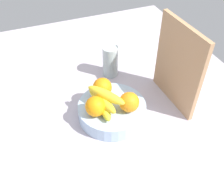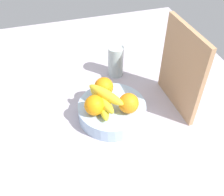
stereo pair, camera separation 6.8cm
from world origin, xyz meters
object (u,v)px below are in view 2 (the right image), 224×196
at_px(orange_center, 95,105).
at_px(cutting_board, 181,70).
at_px(orange_front_left, 129,103).
at_px(orange_front_right, 104,87).
at_px(banana_bunch, 103,100).
at_px(thermos_tumbler, 116,61).
at_px(fruit_bowl, 112,111).

bearing_deg(orange_center, cutting_board, 93.47).
bearing_deg(orange_front_left, orange_center, -101.22).
xyz_separation_m(orange_front_right, orange_center, (0.09, -0.06, 0.00)).
xyz_separation_m(banana_bunch, cutting_board, (-0.00, 0.32, 0.08)).
bearing_deg(orange_front_left, thermos_tumbler, 172.21).
relative_size(fruit_bowl, thermos_tumbler, 1.81).
bearing_deg(orange_center, thermos_tumbler, 149.17).
bearing_deg(orange_center, orange_front_left, 78.78).
distance_m(orange_front_right, orange_center, 0.11).
bearing_deg(cutting_board, orange_front_right, -106.22).
distance_m(fruit_bowl, orange_front_right, 0.10).
height_order(orange_front_left, banana_bunch, banana_bunch).
distance_m(orange_center, banana_bunch, 0.04).
bearing_deg(orange_front_right, banana_bunch, -16.01).
height_order(orange_front_right, cutting_board, cutting_board).
distance_m(orange_front_right, banana_bunch, 0.08).
relative_size(orange_front_right, cutting_board, 0.22).
bearing_deg(orange_front_right, orange_center, -33.14).
distance_m(orange_center, cutting_board, 0.37).
relative_size(banana_bunch, thermos_tumbler, 1.19).
bearing_deg(orange_front_right, cutting_board, 76.33).
relative_size(fruit_bowl, orange_center, 3.48).
xyz_separation_m(fruit_bowl, orange_center, (0.02, -0.08, 0.07)).
bearing_deg(orange_front_left, cutting_board, 101.54).
xyz_separation_m(fruit_bowl, orange_front_left, (0.05, 0.05, 0.07)).
height_order(cutting_board, thermos_tumbler, cutting_board).
distance_m(banana_bunch, cutting_board, 0.33).
bearing_deg(orange_front_right, thermos_tumbler, 150.34).
xyz_separation_m(banana_bunch, thermos_tumbler, (-0.27, 0.13, -0.03)).
distance_m(fruit_bowl, orange_front_left, 0.10).
height_order(orange_center, banana_bunch, banana_bunch).
xyz_separation_m(fruit_bowl, thermos_tumbler, (-0.27, 0.10, 0.05)).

